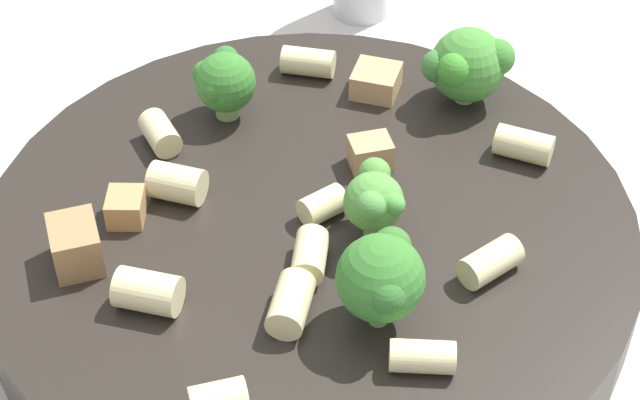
# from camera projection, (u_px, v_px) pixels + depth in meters

# --- Properties ---
(ground_plane) EXTENTS (2.00, 2.00, 0.00)m
(ground_plane) POSITION_uv_depth(u_px,v_px,m) (320.00, 273.00, 0.51)
(ground_plane) COLOR beige
(pasta_bowl) EXTENTS (0.30, 0.30, 0.04)m
(pasta_bowl) POSITION_uv_depth(u_px,v_px,m) (320.00, 241.00, 0.49)
(pasta_bowl) COLOR #28231E
(pasta_bowl) RESTS_ON ground_plane
(broccoli_floret_0) EXTENTS (0.05, 0.04, 0.04)m
(broccoli_floret_0) POSITION_uv_depth(u_px,v_px,m) (477.00, 65.00, 0.53)
(broccoli_floret_0) COLOR #9EC175
(broccoli_floret_0) RESTS_ON pasta_bowl
(broccoli_floret_1) EXTENTS (0.04, 0.04, 0.04)m
(broccoli_floret_1) POSITION_uv_depth(u_px,v_px,m) (394.00, 277.00, 0.42)
(broccoli_floret_1) COLOR #84AD60
(broccoli_floret_1) RESTS_ON pasta_bowl
(broccoli_floret_2) EXTENTS (0.03, 0.03, 0.04)m
(broccoli_floret_2) POSITION_uv_depth(u_px,v_px,m) (233.00, 82.00, 0.52)
(broccoli_floret_2) COLOR #84AD60
(broccoli_floret_2) RESTS_ON pasta_bowl
(broccoli_floret_3) EXTENTS (0.03, 0.03, 0.03)m
(broccoli_floret_3) POSITION_uv_depth(u_px,v_px,m) (385.00, 200.00, 0.46)
(broccoli_floret_3) COLOR #9EC175
(broccoli_floret_3) RESTS_ON pasta_bowl
(rigatoni_1) EXTENTS (0.02, 0.03, 0.02)m
(rigatoni_1) POSITION_uv_depth(u_px,v_px,m) (302.00, 304.00, 0.43)
(rigatoni_1) COLOR beige
(rigatoni_1) RESTS_ON pasta_bowl
(rigatoni_2) EXTENTS (0.03, 0.03, 0.01)m
(rigatoni_2) POSITION_uv_depth(u_px,v_px,m) (502.00, 262.00, 0.45)
(rigatoni_2) COLOR beige
(rigatoni_2) RESTS_ON pasta_bowl
(rigatoni_3) EXTENTS (0.03, 0.02, 0.01)m
(rigatoni_3) POSITION_uv_depth(u_px,v_px,m) (435.00, 356.00, 0.41)
(rigatoni_3) COLOR beige
(rigatoni_3) RESTS_ON pasta_bowl
(rigatoni_4) EXTENTS (0.03, 0.02, 0.02)m
(rigatoni_4) POSITION_uv_depth(u_px,v_px,m) (187.00, 183.00, 0.49)
(rigatoni_4) COLOR beige
(rigatoni_4) RESTS_ON pasta_bowl
(rigatoni_5) EXTENTS (0.02, 0.03, 0.01)m
(rigatoni_5) POSITION_uv_depth(u_px,v_px,m) (324.00, 255.00, 0.45)
(rigatoni_5) COLOR beige
(rigatoni_5) RESTS_ON pasta_bowl
(rigatoni_6) EXTENTS (0.03, 0.02, 0.02)m
(rigatoni_6) POSITION_uv_depth(u_px,v_px,m) (160.00, 291.00, 0.44)
(rigatoni_6) COLOR beige
(rigatoni_6) RESTS_ON pasta_bowl
(rigatoni_7) EXTENTS (0.03, 0.02, 0.01)m
(rigatoni_7) POSITION_uv_depth(u_px,v_px,m) (319.00, 62.00, 0.56)
(rigatoni_7) COLOR beige
(rigatoni_7) RESTS_ON pasta_bowl
(rigatoni_8) EXTENTS (0.02, 0.02, 0.01)m
(rigatoni_8) POSITION_uv_depth(u_px,v_px,m) (333.00, 209.00, 0.48)
(rigatoni_8) COLOR beige
(rigatoni_8) RESTS_ON pasta_bowl
(rigatoni_9) EXTENTS (0.02, 0.03, 0.01)m
(rigatoni_9) POSITION_uv_depth(u_px,v_px,m) (170.00, 133.00, 0.52)
(rigatoni_9) COLOR beige
(rigatoni_9) RESTS_ON pasta_bowl
(rigatoni_10) EXTENTS (0.03, 0.02, 0.02)m
(rigatoni_10) POSITION_uv_depth(u_px,v_px,m) (534.00, 145.00, 0.51)
(rigatoni_10) COLOR beige
(rigatoni_10) RESTS_ON pasta_bowl
(chicken_chunk_0) EXTENTS (0.02, 0.02, 0.01)m
(chicken_chunk_0) POSITION_uv_depth(u_px,v_px,m) (135.00, 214.00, 0.47)
(chicken_chunk_0) COLOR tan
(chicken_chunk_0) RESTS_ON pasta_bowl
(chicken_chunk_1) EXTENTS (0.02, 0.02, 0.01)m
(chicken_chunk_1) POSITION_uv_depth(u_px,v_px,m) (380.00, 153.00, 0.50)
(chicken_chunk_1) COLOR tan
(chicken_chunk_1) RESTS_ON pasta_bowl
(chicken_chunk_2) EXTENTS (0.03, 0.03, 0.02)m
(chicken_chunk_2) POSITION_uv_depth(u_px,v_px,m) (87.00, 245.00, 0.45)
(chicken_chunk_2) COLOR #A87A4C
(chicken_chunk_2) RESTS_ON pasta_bowl
(chicken_chunk_3) EXTENTS (0.03, 0.03, 0.01)m
(chicken_chunk_3) POSITION_uv_depth(u_px,v_px,m) (385.00, 81.00, 0.55)
(chicken_chunk_3) COLOR tan
(chicken_chunk_3) RESTS_ON pasta_bowl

